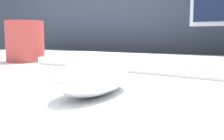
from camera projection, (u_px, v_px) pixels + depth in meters
partition_panel at (203, 88)px, 1.03m from camera, size 5.00×0.03×1.13m
computer_mouse_near at (96, 76)px, 0.29m from camera, size 0.07×0.13×0.04m
keyboard at (130, 62)px, 0.54m from camera, size 0.42×0.18×0.02m
mug at (25, 41)px, 0.65m from camera, size 0.09×0.09×0.10m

